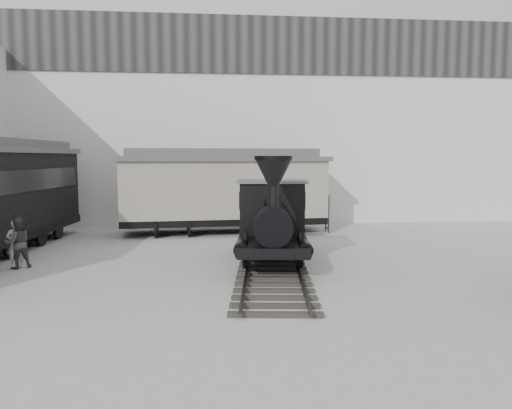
{
  "coord_description": "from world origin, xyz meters",
  "views": [
    {
      "loc": [
        -0.9,
        -12.94,
        3.62
      ],
      "look_at": [
        0.7,
        4.06,
        2.0
      ],
      "focal_mm": 35.0,
      "sensor_mm": 36.0,
      "label": 1
    }
  ],
  "objects": [
    {
      "name": "ground",
      "position": [
        0.0,
        0.0,
        0.0
      ],
      "size": [
        90.0,
        90.0,
        0.0
      ],
      "primitive_type": "plane",
      "color": "#9E9E9B"
    },
    {
      "name": "north_wall",
      "position": [
        0.0,
        14.98,
        5.55
      ],
      "size": [
        34.0,
        2.51,
        11.0
      ],
      "color": "silver",
      "rests_on": "ground"
    },
    {
      "name": "locomotive",
      "position": [
        1.2,
        3.54,
        1.32
      ],
      "size": [
        3.3,
        10.27,
        3.56
      ],
      "rotation": [
        0.0,
        0.0,
        -0.11
      ],
      "color": "#282520",
      "rests_on": "ground"
    },
    {
      "name": "boxcar",
      "position": [
        -0.21,
        10.84,
        2.11
      ],
      "size": [
        10.04,
        3.78,
        4.03
      ],
      "rotation": [
        0.0,
        0.0,
        0.07
      ],
      "color": "black",
      "rests_on": "ground"
    },
    {
      "name": "visitor_a",
      "position": [
        -7.21,
        3.82,
        0.8
      ],
      "size": [
        0.65,
        0.5,
        1.6
      ],
      "primitive_type": "imported",
      "rotation": [
        0.0,
        0.0,
        3.36
      ],
      "color": "silver",
      "rests_on": "ground"
    },
    {
      "name": "visitor_b",
      "position": [
        -7.14,
        3.75,
        0.85
      ],
      "size": [
        1.04,
        0.98,
        1.69
      ],
      "primitive_type": "imported",
      "rotation": [
        0.0,
        0.0,
        3.71
      ],
      "color": "#39393D",
      "rests_on": "ground"
    }
  ]
}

